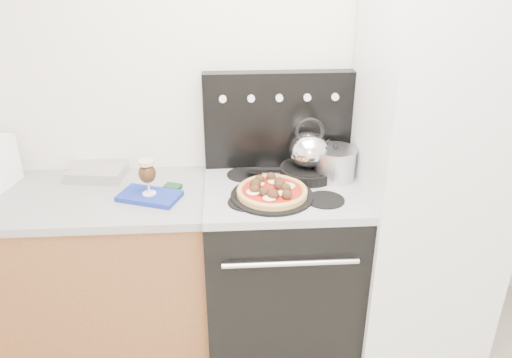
{
  "coord_description": "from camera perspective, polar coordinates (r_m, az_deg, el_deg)",
  "views": [
    {
      "loc": [
        -0.19,
        -0.98,
        2.0
      ],
      "look_at": [
        -0.06,
        1.05,
        1.03
      ],
      "focal_mm": 35.0,
      "sensor_mm": 36.0,
      "label": 1
    }
  ],
  "objects": [
    {
      "name": "room_shell",
      "position": [
        1.49,
        4.12,
        -4.67
      ],
      "size": [
        3.52,
        3.01,
        2.52
      ],
      "color": "beige",
      "rests_on": "ground"
    },
    {
      "name": "oven_mitt",
      "position": [
        2.41,
        -12.07,
        -1.93
      ],
      "size": [
        0.32,
        0.25,
        0.02
      ],
      "primitive_type": "cube",
      "rotation": [
        0.0,
        0.0,
        -0.36
      ],
      "color": "#192D99",
      "rests_on": "countertop"
    },
    {
      "name": "pizza",
      "position": [
        2.32,
        1.86,
        -1.26
      ],
      "size": [
        0.38,
        0.38,
        0.05
      ],
      "primitive_type": null,
      "rotation": [
        0.0,
        0.0,
        -0.19
      ],
      "color": "#C88541",
      "rests_on": "pizza_pan"
    },
    {
      "name": "stove_body",
      "position": [
        2.68,
        2.83,
        -10.17
      ],
      "size": [
        0.76,
        0.65,
        0.88
      ],
      "primitive_type": "cube",
      "color": "black",
      "rests_on": "ground"
    },
    {
      "name": "beer_glass",
      "position": [
        2.37,
        -12.28,
        0.22
      ],
      "size": [
        0.09,
        0.09,
        0.18
      ],
      "primitive_type": null,
      "rotation": [
        0.0,
        0.0,
        0.18
      ],
      "color": "#36210F",
      "rests_on": "oven_mitt"
    },
    {
      "name": "fridge",
      "position": [
        2.57,
        18.86,
        -0.08
      ],
      "size": [
        0.64,
        0.68,
        1.9
      ],
      "primitive_type": "cube",
      "color": "silver",
      "rests_on": "ground"
    },
    {
      "name": "tea_kettle",
      "position": [
        2.49,
        6.07,
        3.65
      ],
      "size": [
        0.23,
        0.23,
        0.22
      ],
      "primitive_type": null,
      "rotation": [
        0.0,
        0.0,
        -0.15
      ],
      "color": "silver",
      "rests_on": "skillet"
    },
    {
      "name": "skillet",
      "position": [
        2.54,
        5.93,
        0.85
      ],
      "size": [
        0.3,
        0.3,
        0.05
      ],
      "primitive_type": "cylinder",
      "rotation": [
        0.0,
        0.0,
        -0.08
      ],
      "color": "black",
      "rests_on": "cooktop"
    },
    {
      "name": "cooktop",
      "position": [
        2.44,
        3.06,
        -1.35
      ],
      "size": [
        0.76,
        0.65,
        0.04
      ],
      "primitive_type": "cube",
      "color": "#ADADB2",
      "rests_on": "stove_body"
    },
    {
      "name": "foil_sheet",
      "position": [
        2.69,
        -17.64,
        0.73
      ],
      "size": [
        0.3,
        0.23,
        0.05
      ],
      "primitive_type": "cube",
      "rotation": [
        0.0,
        0.0,
        -0.12
      ],
      "color": "white",
      "rests_on": "countertop"
    },
    {
      "name": "base_cabinet",
      "position": [
        2.82,
        -20.58,
        -10.25
      ],
      "size": [
        1.45,
        0.6,
        0.86
      ],
      "primitive_type": "cube",
      "color": "brown",
      "rests_on": "ground"
    },
    {
      "name": "backguard",
      "position": [
        2.59,
        2.51,
        6.76
      ],
      "size": [
        0.76,
        0.08,
        0.5
      ],
      "primitive_type": "cube",
      "color": "black",
      "rests_on": "cooktop"
    },
    {
      "name": "pizza_pan",
      "position": [
        2.33,
        1.85,
        -1.91
      ],
      "size": [
        0.39,
        0.39,
        0.01
      ],
      "primitive_type": "cylinder",
      "rotation": [
        0.0,
        0.0,
        0.01
      ],
      "color": "black",
      "rests_on": "cooktop"
    },
    {
      "name": "countertop",
      "position": [
        2.59,
        -22.08,
        -2.1
      ],
      "size": [
        1.48,
        0.63,
        0.04
      ],
      "primitive_type": "cube",
      "color": "#9B9B9B",
      "rests_on": "base_cabinet"
    },
    {
      "name": "stock_pot",
      "position": [
        2.52,
        8.97,
        1.66
      ],
      "size": [
        0.23,
        0.23,
        0.15
      ],
      "primitive_type": "cylinder",
      "rotation": [
        0.0,
        0.0,
        0.16
      ],
      "color": "silver",
      "rests_on": "cooktop"
    }
  ]
}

